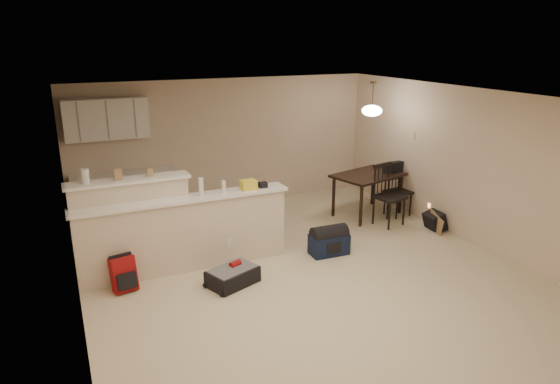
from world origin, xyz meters
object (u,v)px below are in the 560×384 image
dining_chair_far (398,190)px  dining_table (368,179)px  suitcase (233,277)px  black_daypack (435,221)px  pendant_lamp (372,110)px  red_backpack (123,274)px  navy_duffel (329,244)px  dining_chair_near (390,195)px

dining_chair_far → dining_table: bearing=145.9°
suitcase → black_daypack: black_daypack is taller
dining_table → pendant_lamp: size_ratio=2.36×
red_backpack → navy_duffel: red_backpack is taller
dining_table → red_backpack: size_ratio=3.13×
pendant_lamp → dining_chair_near: pendant_lamp is taller
dining_table → black_daypack: bearing=-75.3°
dining_chair_near → navy_duffel: 1.79m
dining_table → black_daypack: (0.65, -1.15, -0.55)m
navy_duffel → black_daypack: size_ratio=1.67×
navy_duffel → red_backpack: bearing=179.8°
dining_chair_near → suitcase: 3.49m
black_daypack → red_backpack: bearing=94.6°
suitcase → red_backpack: (-1.38, 0.45, 0.12)m
red_backpack → suitcase: bearing=-29.0°
dining_chair_far → black_daypack: size_ratio=2.78×
red_backpack → navy_duffel: (3.08, -0.12, -0.07)m
pendant_lamp → black_daypack: (0.65, -1.15, -1.83)m
pendant_lamp → navy_duffel: (-1.56, -1.28, -1.83)m
dining_table → pendant_lamp: 1.28m
dining_chair_near → navy_duffel: dining_chair_near is taller
dining_table → dining_chair_far: dining_chair_far is taller
suitcase → navy_duffel: bearing=-10.4°
dining_chair_near → dining_chair_far: size_ratio=1.13×
dining_chair_far → red_backpack: dining_chair_far is taller
dining_chair_far → black_daypack: bearing=-87.7°
suitcase → navy_duffel: (1.70, 0.32, 0.05)m
pendant_lamp → navy_duffel: bearing=-140.7°
dining_chair_far → navy_duffel: (-2.07, -1.01, -0.33)m
dining_table → navy_duffel: size_ratio=2.48×
pendant_lamp → suitcase: pendant_lamp is taller
pendant_lamp → suitcase: 4.09m
pendant_lamp → red_backpack: (-4.63, -1.15, -1.76)m
suitcase → dining_table: bearing=5.0°
dining_chair_near → black_daypack: 0.90m
dining_chair_near → black_daypack: size_ratio=3.13×
dining_chair_far → suitcase: 4.01m
dining_chair_near → red_backpack: dining_chair_near is taller
dining_table → navy_duffel: (-1.56, -1.28, -0.54)m
pendant_lamp → dining_chair_near: (0.06, -0.61, -1.44)m
navy_duffel → suitcase: bearing=-167.1°
red_backpack → black_daypack: 5.28m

